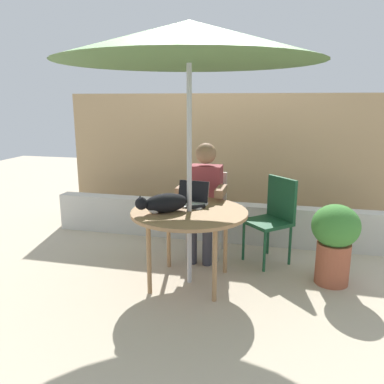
# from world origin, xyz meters

# --- Properties ---
(ground_plane) EXTENTS (14.00, 14.00, 0.00)m
(ground_plane) POSITION_xyz_m (0.00, 0.00, 0.00)
(ground_plane) COLOR #BCAD93
(fence_back) EXTENTS (4.51, 0.08, 1.76)m
(fence_back) POSITION_xyz_m (0.00, 2.02, 0.88)
(fence_back) COLOR tan
(fence_back) RESTS_ON ground
(planter_wall_low) EXTENTS (4.06, 0.20, 0.47)m
(planter_wall_low) POSITION_xyz_m (0.00, 1.20, 0.23)
(planter_wall_low) COLOR beige
(planter_wall_low) RESTS_ON ground
(patio_table) EXTENTS (1.06, 1.06, 0.70)m
(patio_table) POSITION_xyz_m (0.00, 0.00, 0.65)
(patio_table) COLOR #9E754C
(patio_table) RESTS_ON ground
(patio_umbrella) EXTENTS (2.22, 2.22, 2.31)m
(patio_umbrella) POSITION_xyz_m (0.00, 0.00, 2.14)
(patio_umbrella) COLOR #B7B7BC
(patio_umbrella) RESTS_ON ground
(chair_occupied) EXTENTS (0.40, 0.40, 0.90)m
(chair_occupied) POSITION_xyz_m (0.00, 0.82, 0.53)
(chair_occupied) COLOR #B2A899
(chair_occupied) RESTS_ON ground
(chair_empty) EXTENTS (0.57, 0.57, 0.90)m
(chair_empty) POSITION_xyz_m (0.73, 0.70, 0.53)
(chair_empty) COLOR #194C2D
(chair_empty) RESTS_ON ground
(person_seated) EXTENTS (0.48, 0.48, 1.24)m
(person_seated) POSITION_xyz_m (-0.00, 0.66, 0.70)
(person_seated) COLOR maroon
(person_seated) RESTS_ON ground
(laptop) EXTENTS (0.33, 0.28, 0.21)m
(laptop) POSITION_xyz_m (-0.03, 0.23, 0.76)
(laptop) COLOR silver
(laptop) RESTS_ON patio_table
(cat) EXTENTS (0.55, 0.42, 0.17)m
(cat) POSITION_xyz_m (-0.21, -0.11, 0.78)
(cat) COLOR black
(cat) RESTS_ON patio_table
(potted_plant_near_fence) EXTENTS (0.43, 0.43, 0.76)m
(potted_plant_near_fence) POSITION_xyz_m (1.30, 0.30, 0.44)
(potted_plant_near_fence) COLOR #9E5138
(potted_plant_near_fence) RESTS_ON ground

